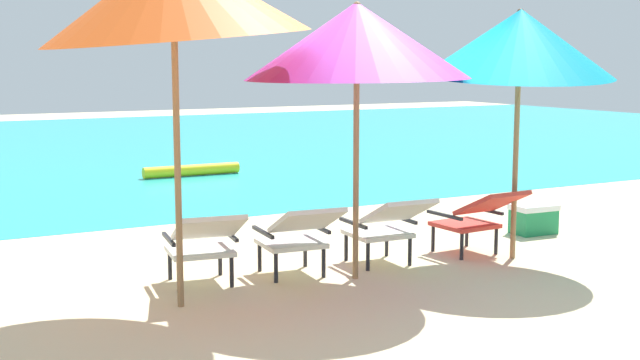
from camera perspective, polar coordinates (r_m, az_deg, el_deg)
ground_plane at (r=11.11m, az=-8.36°, el=-1.60°), size 40.00×40.00×0.00m
ocean_band at (r=18.61m, az=-16.59°, el=2.09°), size 40.00×18.00×0.01m
swim_buoy at (r=13.72m, az=-8.72°, el=0.67°), size 1.60×0.18×0.18m
lounge_chair_far_left at (r=6.95m, az=-7.90°, el=-4.11°), size 0.65×0.94×0.68m
lounge_chair_near_left at (r=7.18m, az=-1.48°, el=-3.63°), size 0.61×0.92×0.68m
lounge_chair_near_right at (r=7.61m, az=4.61°, el=-2.98°), size 0.57×0.89×0.68m
lounge_chair_far_right at (r=8.15m, az=10.65°, el=-2.35°), size 0.59×0.91×0.68m
beach_umbrella_center at (r=7.06m, az=2.52°, el=9.43°), size 2.30×2.29×2.36m
beach_umbrella_right at (r=8.01m, az=13.42°, el=9.05°), size 2.32×2.35×2.40m
cooler_box at (r=9.39m, az=14.32°, el=-2.57°), size 0.49×0.34×0.32m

